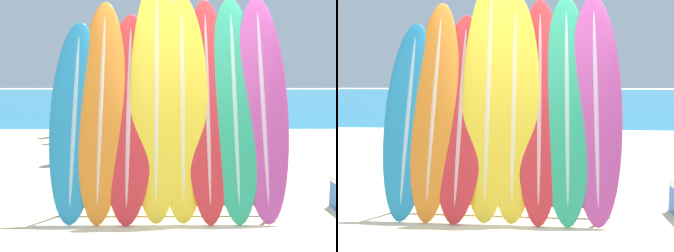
% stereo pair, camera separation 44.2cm
% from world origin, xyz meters
% --- Properties ---
extents(ground_plane, '(160.00, 160.00, 0.00)m').
position_xyz_m(ground_plane, '(0.00, 0.00, 0.00)').
color(ground_plane, beige).
extents(ocean_water, '(120.00, 60.00, 0.01)m').
position_xyz_m(ocean_water, '(0.00, 36.71, 0.00)').
color(ocean_water, teal).
rests_on(ocean_water, ground_plane).
extents(surfboard_rack, '(2.28, 0.04, 0.83)m').
position_xyz_m(surfboard_rack, '(-0.35, 0.34, 0.45)').
color(surfboard_rack, slate).
rests_on(surfboard_rack, ground_plane).
extents(surfboard_slot_0, '(0.52, 0.78, 2.05)m').
position_xyz_m(surfboard_slot_0, '(-1.31, 0.39, 1.02)').
color(surfboard_slot_0, teal).
rests_on(surfboard_slot_0, ground_plane).
extents(surfboard_slot_1, '(0.50, 0.93, 2.29)m').
position_xyz_m(surfboard_slot_1, '(-1.04, 0.43, 1.14)').
color(surfboard_slot_1, orange).
rests_on(surfboard_slot_1, ground_plane).
extents(surfboard_slot_2, '(0.53, 0.92, 2.15)m').
position_xyz_m(surfboard_slot_2, '(-0.76, 0.42, 1.07)').
color(surfboard_slot_2, red).
rests_on(surfboard_slot_2, ground_plane).
extents(surfboard_slot_3, '(0.56, 0.87, 2.55)m').
position_xyz_m(surfboard_slot_3, '(-0.47, 0.46, 1.28)').
color(surfboard_slot_3, yellow).
rests_on(surfboard_slot_3, ground_plane).
extents(surfboard_slot_4, '(0.53, 0.78, 2.33)m').
position_xyz_m(surfboard_slot_4, '(-0.21, 0.42, 1.17)').
color(surfboard_slot_4, yellow).
rests_on(surfboard_slot_4, ground_plane).
extents(surfboard_slot_5, '(0.48, 0.94, 2.32)m').
position_xyz_m(surfboard_slot_5, '(0.06, 0.45, 1.16)').
color(surfboard_slot_5, red).
rests_on(surfboard_slot_5, ground_plane).
extents(surfboard_slot_6, '(0.51, 0.93, 2.33)m').
position_xyz_m(surfboard_slot_6, '(0.34, 0.44, 1.17)').
color(surfboard_slot_6, '#289E70').
rests_on(surfboard_slot_6, ground_plane).
extents(surfboard_slot_7, '(0.53, 0.88, 2.33)m').
position_xyz_m(surfboard_slot_7, '(0.63, 0.44, 1.17)').
color(surfboard_slot_7, '#B23D8E').
rests_on(surfboard_slot_7, ground_plane).
extents(person_near_water, '(0.24, 0.30, 1.78)m').
position_xyz_m(person_near_water, '(-2.96, 6.55, 0.97)').
color(person_near_water, beige).
rests_on(person_near_water, ground_plane).
extents(person_mid_beach, '(0.27, 0.26, 1.58)m').
position_xyz_m(person_mid_beach, '(-2.62, 5.55, 0.86)').
color(person_mid_beach, tan).
rests_on(person_mid_beach, ground_plane).
extents(person_far_left, '(0.30, 0.29, 1.78)m').
position_xyz_m(person_far_left, '(1.83, 6.33, 0.97)').
color(person_far_left, tan).
rests_on(person_far_left, ground_plane).
extents(person_far_right, '(0.29, 0.29, 1.74)m').
position_xyz_m(person_far_right, '(-1.88, 3.33, 0.95)').
color(person_far_right, '#A87A5B').
rests_on(person_far_right, ground_plane).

